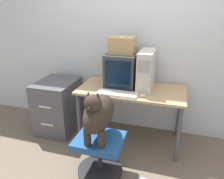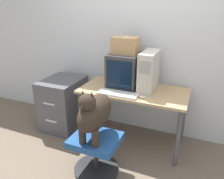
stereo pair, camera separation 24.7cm
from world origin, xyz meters
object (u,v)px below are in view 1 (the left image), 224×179
object	(u,v)px
keyboard	(117,93)
cardboard_box	(122,45)
pc_tower	(146,70)
filing_cabinet	(58,106)
dog	(98,113)
office_chair	(100,153)
crt_monitor	(122,70)

from	to	relation	value
keyboard	cardboard_box	size ratio (longest dim) A/B	1.53
pc_tower	filing_cabinet	bearing A→B (deg)	-175.18
dog	cardboard_box	world-z (taller)	cardboard_box
office_chair	filing_cabinet	size ratio (longest dim) A/B	0.67
keyboard	cardboard_box	bearing A→B (deg)	95.17
pc_tower	keyboard	world-z (taller)	pc_tower
office_chair	filing_cabinet	bearing A→B (deg)	142.05
office_chair	dog	distance (m)	0.48
dog	filing_cabinet	distance (m)	1.16
keyboard	cardboard_box	distance (m)	0.60
keyboard	filing_cabinet	bearing A→B (deg)	167.98
pc_tower	keyboard	xyz separation A→B (m)	(-0.28, -0.30, -0.22)
filing_cabinet	crt_monitor	bearing A→B (deg)	7.47
cardboard_box	keyboard	bearing A→B (deg)	-84.83
pc_tower	keyboard	bearing A→B (deg)	-133.22
crt_monitor	dog	xyz separation A→B (m)	(-0.03, -0.80, -0.22)
office_chair	keyboard	bearing A→B (deg)	83.07
dog	keyboard	bearing A→B (deg)	83.14
dog	cardboard_box	bearing A→B (deg)	87.90
filing_cabinet	dog	bearing A→B (deg)	-38.13
keyboard	cardboard_box	world-z (taller)	cardboard_box
filing_cabinet	cardboard_box	xyz separation A→B (m)	(0.90, 0.12, 0.89)
office_chair	cardboard_box	xyz separation A→B (m)	(0.03, 0.80, 1.01)
crt_monitor	office_chair	xyz separation A→B (m)	(-0.03, -0.79, -0.70)
keyboard	office_chair	bearing A→B (deg)	-96.93
keyboard	crt_monitor	bearing A→B (deg)	95.23
keyboard	filing_cabinet	world-z (taller)	keyboard
dog	filing_cabinet	bearing A→B (deg)	141.87
filing_cabinet	cardboard_box	distance (m)	1.27
crt_monitor	keyboard	size ratio (longest dim) A/B	0.93
crt_monitor	cardboard_box	bearing A→B (deg)	90.00
crt_monitor	dog	world-z (taller)	crt_monitor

